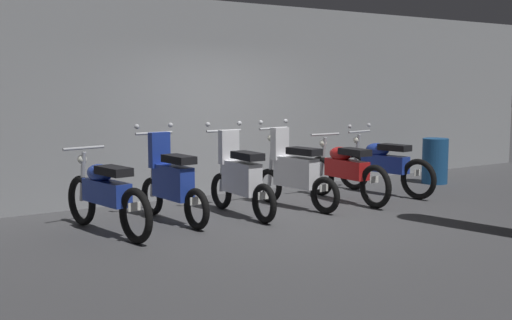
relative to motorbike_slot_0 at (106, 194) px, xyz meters
name	(u,v)px	position (x,y,z in m)	size (l,w,h in m)	color
ground_plane	(287,217)	(2.43, -0.44, -0.49)	(80.00, 80.00, 0.00)	#424244
back_wall	(207,99)	(2.43, 1.82, 1.09)	(16.00, 0.30, 3.16)	gray
motorbike_slot_0	(106,194)	(0.00, 0.00, 0.00)	(0.56, 1.94, 1.03)	black
motorbike_slot_1	(171,182)	(0.97, 0.18, 0.04)	(0.59, 1.68, 1.29)	black
motorbike_slot_2	(240,178)	(1.95, 0.02, 0.04)	(0.59, 1.68, 1.29)	black
motorbike_slot_3	(294,172)	(2.91, 0.05, 0.04)	(0.58, 1.67, 1.29)	black
motorbike_slot_4	(346,170)	(3.89, 0.02, 0.00)	(0.56, 1.95, 1.03)	black
motorbike_slot_5	(383,165)	(4.85, 0.17, 0.00)	(0.58, 1.94, 1.15)	black
trash_bin	(435,161)	(6.48, 0.49, -0.07)	(0.47, 0.47, 0.83)	navy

